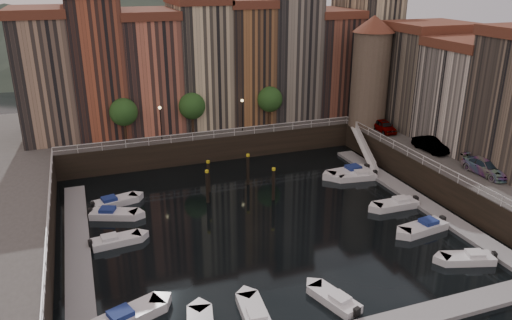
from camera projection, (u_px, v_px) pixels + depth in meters
name	position (u px, v px, depth m)	size (l,w,h in m)	color
ground	(260.00, 219.00, 46.59)	(200.00, 200.00, 0.00)	black
quay_far	(195.00, 127.00, 68.93)	(80.00, 20.00, 3.00)	black
quay_right	(512.00, 173.00, 53.21)	(20.00, 36.00, 3.00)	black
dock_left	(78.00, 254.00, 40.50)	(2.00, 28.00, 0.35)	gray
dock_right	(413.00, 197.00, 50.81)	(2.00, 28.00, 0.35)	gray
mountains	(131.00, 23.00, 141.08)	(145.00, 100.00, 18.00)	#2D382D
far_terrace	(221.00, 60.00, 64.44)	(48.70, 10.30, 17.50)	#9C7B63
right_terrace	(474.00, 89.00, 54.98)	(9.30, 24.30, 14.00)	#6B6051
corner_tower	(370.00, 70.00, 62.10)	(5.20, 5.20, 13.80)	#6B5B4C
promenade_trees	(197.00, 106.00, 59.85)	(21.20, 3.20, 5.20)	black
street_lamps	(202.00, 113.00, 59.32)	(10.36, 0.36, 4.18)	black
railings	(243.00, 164.00, 49.55)	(36.08, 34.04, 0.52)	white
gangway	(364.00, 146.00, 60.15)	(2.78, 8.32, 3.73)	white
mooring_pilings	(234.00, 180.00, 51.21)	(6.75, 4.99, 3.78)	black
boat_left_0	(128.00, 316.00, 32.86)	(5.00, 3.33, 1.13)	silver
boat_left_2	(115.00, 241.00, 42.21)	(4.36, 1.95, 0.99)	silver
boat_left_3	(113.00, 214.00, 46.80)	(4.62, 3.11, 1.05)	silver
boat_left_4	(114.00, 202.00, 49.28)	(4.65, 2.64, 1.04)	silver
boat_right_0	(469.00, 258.00, 39.59)	(4.43, 2.71, 0.99)	silver
boat_right_1	(424.00, 227.00, 44.32)	(4.91, 2.34, 1.10)	silver
boat_right_2	(397.00, 204.00, 48.73)	(4.67, 1.78, 1.07)	silver
boat_right_3	(357.00, 176.00, 55.41)	(4.63, 2.22, 1.04)	silver
boat_right_4	(349.00, 172.00, 56.43)	(5.24, 2.21, 1.19)	silver
boat_near_1	(255.00, 315.00, 33.04)	(1.96, 4.54, 1.03)	silver
boat_near_2	(335.00, 300.00, 34.61)	(2.66, 4.33, 0.97)	silver
car_a	(384.00, 127.00, 61.51)	(1.69, 4.20, 1.43)	gray
car_b	(430.00, 146.00, 54.83)	(1.56, 4.49, 1.48)	gray
car_c	(486.00, 168.00, 48.53)	(2.13, 5.24, 1.52)	gray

